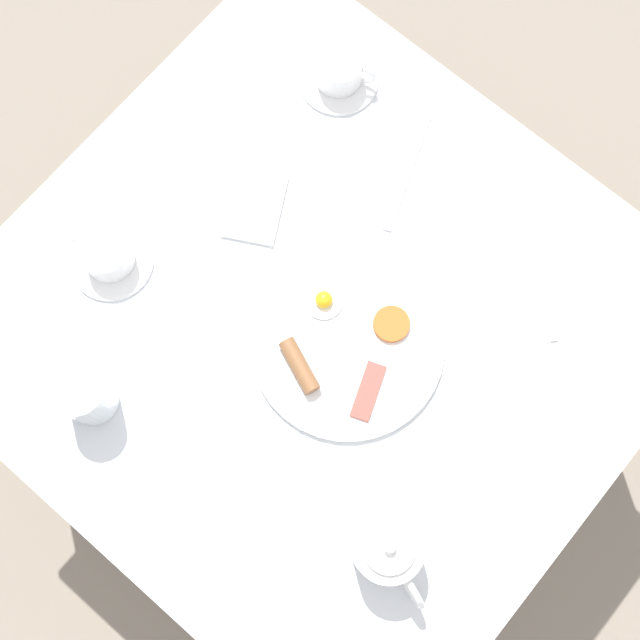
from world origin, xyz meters
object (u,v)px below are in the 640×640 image
(fork_by_plate, at_px, (544,289))
(teacup_with_saucer_left, at_px, (339,72))
(water_glass_tall, at_px, (85,395))
(breakfast_plate, at_px, (344,346))
(napkin_folded, at_px, (255,206))
(knife_by_plate, at_px, (407,172))
(teapot_near, at_px, (387,549))
(teacup_with_saucer_right, at_px, (108,256))

(fork_by_plate, bearing_deg, teacup_with_saucer_left, 81.71)
(teacup_with_saucer_left, height_order, water_glass_tall, water_glass_tall)
(breakfast_plate, xyz_separation_m, napkin_folded, (0.09, 0.27, -0.00))
(teacup_with_saucer_left, relative_size, fork_by_plate, 0.99)
(teacup_with_saucer_left, xyz_separation_m, napkin_folded, (-0.27, -0.04, -0.02))
(teacup_with_saucer_left, distance_m, knife_by_plate, 0.21)
(water_glass_tall, bearing_deg, teapot_near, -76.16)
(napkin_folded, relative_size, knife_by_plate, 0.73)
(teapot_near, bearing_deg, water_glass_tall, 32.85)
(teacup_with_saucer_right, bearing_deg, fork_by_plate, -53.63)
(breakfast_plate, height_order, teacup_with_saucer_right, teacup_with_saucer_right)
(fork_by_plate, height_order, knife_by_plate, same)
(teapot_near, bearing_deg, teacup_with_saucer_right, 13.18)
(napkin_folded, bearing_deg, water_glass_tall, -177.15)
(teacup_with_saucer_left, bearing_deg, water_glass_tall, -174.62)
(breakfast_plate, height_order, knife_by_plate, breakfast_plate)
(breakfast_plate, xyz_separation_m, teapot_near, (-0.20, -0.25, 0.05))
(breakfast_plate, relative_size, teapot_near, 1.63)
(teapot_near, distance_m, napkin_folded, 0.59)
(breakfast_plate, height_order, fork_by_plate, breakfast_plate)
(teacup_with_saucer_left, height_order, knife_by_plate, teacup_with_saucer_left)
(teacup_with_saucer_left, relative_size, napkin_folded, 0.91)
(napkin_folded, xyz_separation_m, knife_by_plate, (0.21, -0.16, -0.00))
(teapot_near, relative_size, water_glass_tall, 1.73)
(teacup_with_saucer_left, bearing_deg, fork_by_plate, -98.29)
(teapot_near, distance_m, fork_by_plate, 0.49)
(teacup_with_saucer_right, bearing_deg, water_glass_tall, -143.30)
(breakfast_plate, relative_size, water_glass_tall, 2.81)
(teapot_near, distance_m, water_glass_tall, 0.51)
(teacup_with_saucer_left, distance_m, fork_by_plate, 0.50)
(water_glass_tall, xyz_separation_m, knife_by_plate, (0.62, -0.14, -0.05))
(teacup_with_saucer_left, distance_m, teacup_with_saucer_right, 0.50)
(knife_by_plate, bearing_deg, teacup_with_saucer_left, 73.71)
(breakfast_plate, bearing_deg, teapot_near, -128.98)
(teapot_near, xyz_separation_m, knife_by_plate, (0.50, 0.36, -0.05))
(teapot_near, height_order, water_glass_tall, teapot_near)
(napkin_folded, height_order, fork_by_plate, napkin_folded)
(teacup_with_saucer_right, height_order, water_glass_tall, water_glass_tall)
(teapot_near, relative_size, fork_by_plate, 1.36)
(teacup_with_saucer_left, height_order, napkin_folded, teacup_with_saucer_left)
(water_glass_tall, relative_size, fork_by_plate, 0.79)
(teapot_near, height_order, knife_by_plate, teapot_near)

